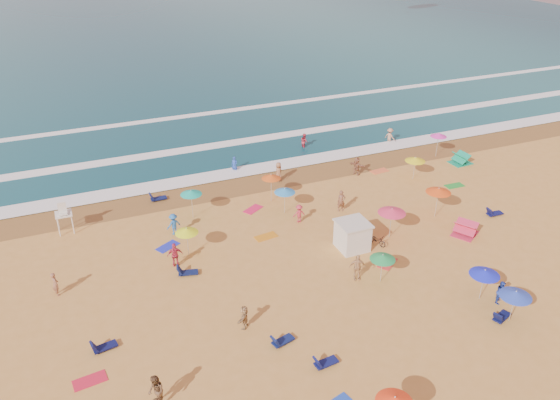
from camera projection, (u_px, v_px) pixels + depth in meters
name	position (u px, v px, depth m)	size (l,w,h in m)	color
ground	(275.00, 265.00, 37.56)	(220.00, 220.00, 0.00)	gold
ocean	(112.00, 35.00, 105.92)	(220.00, 140.00, 0.18)	#0C4756
wet_sand	(221.00, 189.00, 47.73)	(220.00, 220.00, 0.00)	olive
surf_foam	(195.00, 151.00, 54.86)	(200.00, 18.70, 0.05)	white
cabana	(352.00, 236.00, 38.93)	(2.00, 2.00, 2.00)	silver
cabana_roof	(353.00, 223.00, 38.44)	(2.20, 2.20, 0.12)	silver
bicycle	(377.00, 240.00, 39.62)	(0.53, 1.52, 0.80)	black
lifeguard_stand	(65.00, 220.00, 40.90)	(1.20, 1.20, 2.10)	white
beach_umbrellas	(326.00, 230.00, 37.53)	(65.74, 27.77, 0.80)	green
loungers	(343.00, 274.00, 36.30)	(40.08, 23.72, 0.34)	#0E1146
towels	(327.00, 261.00, 37.87)	(35.97, 23.80, 0.03)	red
popup_tents	(463.00, 188.00, 46.58)	(10.51, 12.71, 1.20)	#CC2D50
beachgoers	(257.00, 217.00, 41.79)	(43.62, 28.27, 2.14)	brown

